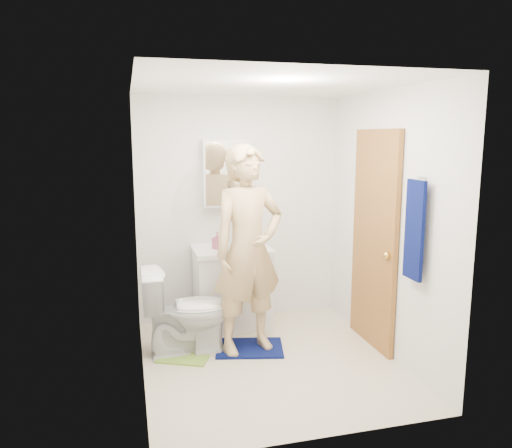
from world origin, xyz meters
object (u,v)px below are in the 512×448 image
at_px(soap_dispenser, 217,241).
at_px(medicine_cabinet, 226,173).
at_px(vanity_cabinet, 232,289).
at_px(toilet, 187,311).
at_px(towel, 414,230).
at_px(toothbrush_cup, 244,240).
at_px(man, 248,250).

bearing_deg(soap_dispenser, medicine_cabinet, 58.98).
bearing_deg(vanity_cabinet, toilet, -133.80).
height_order(vanity_cabinet, towel, towel).
distance_m(toothbrush_cup, man, 0.78).
distance_m(towel, toilet, 2.12).
bearing_deg(man, vanity_cabinet, 77.44).
bearing_deg(man, soap_dispenser, 91.36).
xyz_separation_m(vanity_cabinet, towel, (1.18, -1.48, 0.85)).
relative_size(medicine_cabinet, man, 0.37).
height_order(toilet, toothbrush_cup, toothbrush_cup).
height_order(vanity_cabinet, soap_dispenser, soap_dispenser).
height_order(towel, toilet, towel).
height_order(medicine_cabinet, man, medicine_cabinet).
height_order(soap_dispenser, toothbrush_cup, soap_dispenser).
bearing_deg(soap_dispenser, towel, -47.43).
bearing_deg(medicine_cabinet, toothbrush_cup, -35.97).
relative_size(vanity_cabinet, man, 0.42).
xyz_separation_m(soap_dispenser, toothbrush_cup, (0.31, 0.14, -0.04)).
relative_size(toilet, man, 0.43).
bearing_deg(medicine_cabinet, soap_dispenser, -121.02).
distance_m(soap_dispenser, man, 0.65).
height_order(medicine_cabinet, toilet, medicine_cabinet).
distance_m(medicine_cabinet, man, 1.08).
bearing_deg(towel, medicine_cabinet, 124.61).
bearing_deg(man, toilet, 155.64).
distance_m(soap_dispenser, toothbrush_cup, 0.34).
height_order(vanity_cabinet, toothbrush_cup, toothbrush_cup).
xyz_separation_m(vanity_cabinet, medicine_cabinet, (0.00, 0.22, 1.20)).
relative_size(towel, toothbrush_cup, 6.11).
distance_m(medicine_cabinet, toilet, 1.52).
bearing_deg(vanity_cabinet, towel, -51.53).
bearing_deg(toilet, vanity_cabinet, -43.20).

